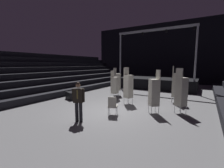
% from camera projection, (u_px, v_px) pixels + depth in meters
% --- Properties ---
extents(ground_plane, '(22.00, 30.00, 0.10)m').
position_uv_depth(ground_plane, '(108.00, 112.00, 8.17)').
color(ground_plane, slate).
extents(arena_end_wall, '(22.00, 0.30, 8.00)m').
position_uv_depth(arena_end_wall, '(169.00, 53.00, 20.32)').
color(arena_end_wall, black).
rests_on(arena_end_wall, ground_plane).
extents(bleacher_bank_left, '(6.00, 24.00, 3.60)m').
position_uv_depth(bleacher_bank_left, '(35.00, 73.00, 12.93)').
color(bleacher_bank_left, black).
rests_on(bleacher_bank_left, ground_plane).
extents(stage_riser, '(7.59, 3.48, 5.75)m').
position_uv_depth(stage_riser, '(157.00, 82.00, 15.96)').
color(stage_riser, black).
rests_on(stage_riser, ground_plane).
extents(man_with_tie, '(0.56, 0.37, 1.75)m').
position_uv_depth(man_with_tie, '(78.00, 100.00, 6.54)').
color(man_with_tie, black).
rests_on(man_with_tie, ground_plane).
extents(chair_stack_front_left, '(0.47, 0.47, 2.05)m').
position_uv_depth(chair_stack_front_left, '(115.00, 85.00, 11.03)').
color(chair_stack_front_left, '#B2B5BA').
rests_on(chair_stack_front_left, ground_plane).
extents(chair_stack_front_right, '(0.62, 0.62, 2.22)m').
position_uv_depth(chair_stack_front_right, '(154.00, 92.00, 7.69)').
color(chair_stack_front_right, '#B2B5BA').
rests_on(chair_stack_front_right, ground_plane).
extents(chair_stack_mid_left, '(0.49, 0.49, 2.39)m').
position_uv_depth(chair_stack_mid_left, '(176.00, 85.00, 9.77)').
color(chair_stack_mid_left, '#B2B5BA').
rests_on(chair_stack_mid_left, ground_plane).
extents(chair_stack_mid_right, '(0.61, 0.61, 2.22)m').
position_uv_depth(chair_stack_mid_right, '(117.00, 82.00, 12.25)').
color(chair_stack_mid_right, '#B2B5BA').
rests_on(chair_stack_mid_right, ground_plane).
extents(chair_stack_mid_centre, '(0.61, 0.61, 2.31)m').
position_uv_depth(chair_stack_mid_centre, '(181.00, 91.00, 7.66)').
color(chair_stack_mid_centre, '#B2B5BA').
rests_on(chair_stack_mid_centre, ground_plane).
extents(chair_stack_rear_left, '(0.56, 0.56, 2.31)m').
position_uv_depth(chair_stack_rear_left, '(128.00, 86.00, 9.53)').
color(chair_stack_rear_left, '#B2B5BA').
rests_on(chair_stack_rear_left, ground_plane).
extents(equipment_road_case, '(1.05, 0.87, 0.53)m').
position_uv_depth(equipment_road_case, '(72.00, 96.00, 10.96)').
color(equipment_road_case, black).
rests_on(equipment_road_case, ground_plane).
extents(loose_chair_near_man, '(0.57, 0.57, 0.95)m').
position_uv_depth(loose_chair_near_man, '(113.00, 105.00, 7.44)').
color(loose_chair_near_man, '#B2B5BA').
rests_on(loose_chair_near_man, ground_plane).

